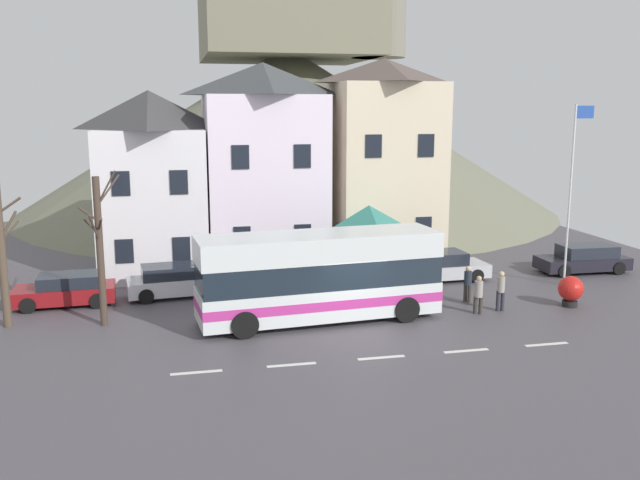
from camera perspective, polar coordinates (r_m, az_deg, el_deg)
ground_plane at (r=24.79m, az=3.65°, el=-8.13°), size 40.00×60.00×0.07m
townhouse_00 at (r=34.88m, az=-13.86°, el=4.70°), size 5.08×6.41×8.93m
townhouse_01 at (r=34.58m, az=-4.69°, el=6.05°), size 5.79×5.34×10.28m
townhouse_02 at (r=35.99m, az=5.26°, el=6.47°), size 5.32×5.45×10.57m
hilltop_castle at (r=55.40m, az=-2.70°, el=9.83°), size 42.28×42.28×20.62m
transit_bus at (r=26.07m, az=-0.07°, el=-3.13°), size 9.47×3.30×3.42m
bus_shelter at (r=30.42m, az=4.10°, el=1.53°), size 3.60×3.60×3.85m
parked_car_00 at (r=36.53m, az=21.17°, el=-1.49°), size 4.51×1.98×1.37m
parked_car_01 at (r=30.30m, az=-20.45°, el=-3.93°), size 4.10×2.06×1.31m
parked_car_02 at (r=30.37m, az=-11.94°, el=-3.37°), size 4.41×2.21×1.40m
parked_car_03 at (r=32.99m, az=9.89°, el=-2.17°), size 4.56×2.12×1.38m
pedestrian_00 at (r=27.90m, az=13.10°, el=-4.35°), size 0.35×0.33×1.55m
pedestrian_01 at (r=29.46m, az=12.24°, el=-3.46°), size 0.33×0.33×1.56m
pedestrian_02 at (r=28.48m, az=14.87°, el=-4.03°), size 0.35×0.30×1.64m
pedestrian_03 at (r=29.35m, az=8.82°, el=-3.15°), size 0.36×0.36×1.64m
public_bench at (r=33.51m, az=5.45°, el=-2.21°), size 1.44×0.48×0.87m
flagpole at (r=32.90m, az=20.31°, el=4.41°), size 0.95×0.10×8.25m
harbour_buoy at (r=30.03m, az=20.20°, el=-3.92°), size 1.03×1.03×1.28m
bare_tree_00 at (r=26.53m, az=-17.90°, el=-0.69°), size 1.47×1.65×5.87m
bare_tree_01 at (r=27.71m, az=-25.05°, el=-0.90°), size 1.75×1.85×5.53m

